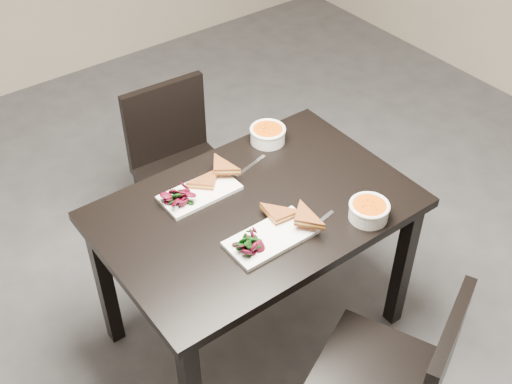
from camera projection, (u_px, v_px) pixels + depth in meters
ground at (256, 296)px, 3.12m from camera, size 5.00×5.00×0.00m
table at (256, 224)px, 2.56m from camera, size 1.20×0.80×0.75m
chair_near at (401, 376)px, 2.22m from camera, size 0.56×0.56×0.85m
chair_far at (179, 159)px, 3.15m from camera, size 0.44×0.44×0.85m
plate_near at (271, 238)px, 2.35m from camera, size 0.33×0.17×0.02m
sandwich_near at (283, 221)px, 2.37m from camera, size 0.18×0.14×0.05m
salad_near at (249, 243)px, 2.28m from camera, size 0.10×0.09×0.05m
soup_bowl_near at (369, 210)px, 2.42m from camera, size 0.16×0.16×0.07m
cutlery_near at (318, 223)px, 2.42m from camera, size 0.18×0.05×0.00m
plate_far at (200, 193)px, 2.54m from camera, size 0.31×0.16×0.02m
sandwich_far at (215, 182)px, 2.54m from camera, size 0.19×0.19×0.05m
salad_far at (177, 197)px, 2.48m from camera, size 0.10×0.09×0.04m
soup_bowl_far at (268, 134)px, 2.79m from camera, size 0.16×0.16×0.07m
cutlery_far at (251, 166)px, 2.68m from camera, size 0.18×0.06×0.00m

